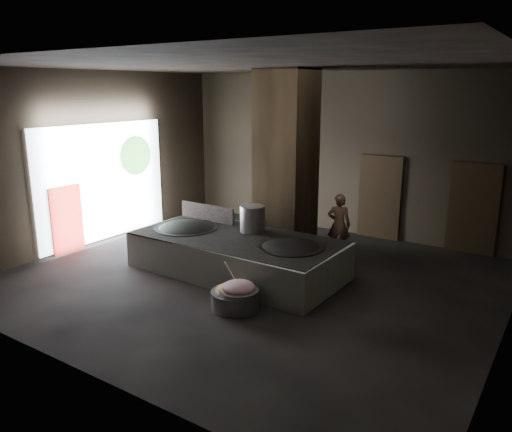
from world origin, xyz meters
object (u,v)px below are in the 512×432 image
Objects in this scene: wok_right at (291,250)px; veg_basin at (235,299)px; wok_left at (186,231)px; cook at (339,225)px; meat_basin at (239,300)px; stock_pot at (252,219)px; hearth_platform at (237,255)px.

wok_right is 1.74m from veg_basin.
wok_left is 0.96× the size of cook.
stock_pot is at bearing 117.78° from meat_basin.
meat_basin is (2.63, -1.55, -0.54)m from wok_left.
wok_left is 2.80m from wok_right.
meat_basin is at bearing -17.72° from veg_basin.
wok_right is at bearing -21.04° from stock_pot.
stock_pot is at bearing 158.96° from wok_right.
cook reaches higher than meat_basin.
wok_right is at bearing 3.44° from hearth_platform.
cook is 1.70× the size of veg_basin.
stock_pot is (1.50, 0.60, 0.38)m from wok_left.
stock_pot is at bearing 36.71° from cook.
wok_left reaches higher than hearth_platform.
veg_basin is at bearing -54.24° from hearth_platform.
stock_pot reaches higher than veg_basin.
cook reaches higher than veg_basin.
wok_right is at bearing 84.24° from meat_basin.
veg_basin is (2.52, -1.52, -0.58)m from wok_left.
meat_basin is at bearing -52.21° from hearth_platform.
wok_left reaches higher than wok_right.
wok_left is at bearing 149.00° from veg_basin.
stock_pot reaches higher than wok_right.
hearth_platform reaches higher than meat_basin.
wok_left is 1.63× the size of veg_basin.
cook is at bearing 60.78° from hearth_platform.
stock_pot is (0.05, 0.55, 0.72)m from hearth_platform.
stock_pot reaches higher than hearth_platform.
wok_left is at bearing -177.95° from wok_right.
stock_pot is 2.29m from cook.
wok_left is at bearing 23.59° from cook.
stock_pot is (-1.30, 0.50, 0.38)m from wok_right.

